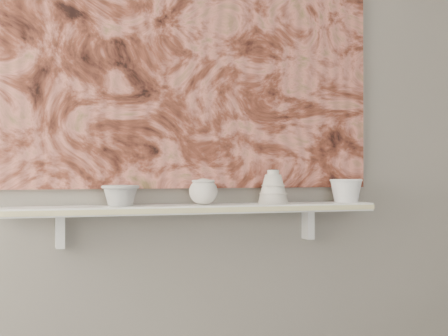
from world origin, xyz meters
name	(u,v)px	position (x,y,z in m)	size (l,w,h in m)	color
wall_back	(190,95)	(0.00, 1.60, 1.35)	(3.60, 3.60, 0.00)	gray
shelf	(197,209)	(0.00, 1.51, 0.92)	(1.40, 0.18, 0.03)	white
shelf_stripe	(204,210)	(0.00, 1.41, 0.92)	(1.40, 0.01, 0.02)	beige
bracket_left	(60,231)	(-0.49, 1.57, 0.84)	(0.03, 0.06, 0.12)	white
bracket_right	(308,224)	(0.49, 1.57, 0.84)	(0.03, 0.06, 0.12)	white
painting	(191,46)	(0.00, 1.59, 1.54)	(1.50, 0.03, 1.10)	brown
house_motif	(298,128)	(0.45, 1.57, 1.23)	(0.09, 0.00, 0.08)	black
bowl_grey	(120,195)	(-0.28, 1.51, 0.97)	(0.14, 0.14, 0.08)	#969694
cup_cream	(203,192)	(0.03, 1.51, 0.98)	(0.11, 0.11, 0.10)	beige
bell_vessel	(273,187)	(0.31, 1.51, 1.00)	(0.12, 0.12, 0.13)	beige
bowl_white	(346,191)	(0.63, 1.51, 0.98)	(0.13, 0.13, 0.10)	silver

